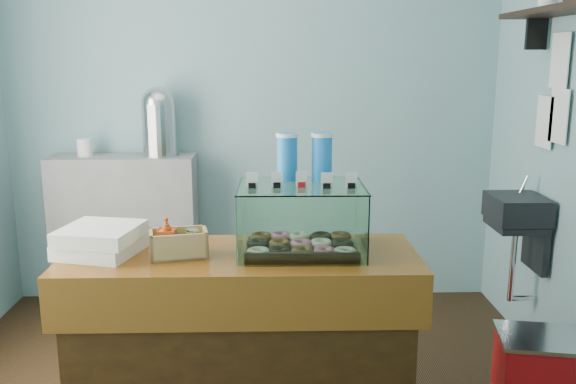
{
  "coord_description": "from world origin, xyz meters",
  "views": [
    {
      "loc": [
        0.14,
        -2.88,
        1.76
      ],
      "look_at": [
        0.22,
        -0.15,
        1.16
      ],
      "focal_mm": 38.0,
      "sensor_mm": 36.0,
      "label": 1
    }
  ],
  "objects_px": {
    "display_case": "(302,214)",
    "red_cooler": "(543,373)",
    "coffee_urn": "(159,120)",
    "counter": "(243,344)"
  },
  "relations": [
    {
      "from": "display_case",
      "to": "red_cooler",
      "type": "xyz_separation_m",
      "value": [
        1.23,
        0.1,
        -0.86
      ]
    },
    {
      "from": "display_case",
      "to": "coffee_urn",
      "type": "relative_size",
      "value": 1.2
    },
    {
      "from": "counter",
      "to": "coffee_urn",
      "type": "distance_m",
      "value": 1.91
    },
    {
      "from": "counter",
      "to": "red_cooler",
      "type": "xyz_separation_m",
      "value": [
        1.51,
        0.16,
        -0.26
      ]
    },
    {
      "from": "coffee_urn",
      "to": "red_cooler",
      "type": "height_order",
      "value": "coffee_urn"
    },
    {
      "from": "counter",
      "to": "display_case",
      "type": "relative_size",
      "value": 2.81
    },
    {
      "from": "counter",
      "to": "display_case",
      "type": "bearing_deg",
      "value": 11.41
    },
    {
      "from": "counter",
      "to": "display_case",
      "type": "xyz_separation_m",
      "value": [
        0.28,
        0.06,
        0.61
      ]
    },
    {
      "from": "counter",
      "to": "coffee_urn",
      "type": "xyz_separation_m",
      "value": [
        -0.63,
        1.57,
        0.89
      ]
    },
    {
      "from": "coffee_urn",
      "to": "red_cooler",
      "type": "relative_size",
      "value": 0.93
    }
  ]
}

